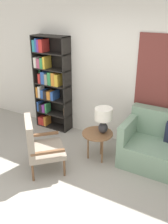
{
  "coord_description": "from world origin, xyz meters",
  "views": [
    {
      "loc": [
        1.83,
        -2.16,
        2.54
      ],
      "look_at": [
        -0.03,
        1.09,
        0.9
      ],
      "focal_mm": 40.0,
      "sensor_mm": 36.0,
      "label": 1
    }
  ],
  "objects_px": {
    "side_table": "(97,136)",
    "table_lamp": "(103,117)",
    "bookshelf": "(49,82)",
    "armchair": "(38,143)"
  },
  "relations": [
    {
      "from": "table_lamp",
      "to": "side_table",
      "type": "bearing_deg",
      "value": -144.88
    },
    {
      "from": "bookshelf",
      "to": "side_table",
      "type": "relative_size",
      "value": 3.73
    },
    {
      "from": "armchair",
      "to": "table_lamp",
      "type": "relative_size",
      "value": 2.03
    },
    {
      "from": "bookshelf",
      "to": "armchair",
      "type": "height_order",
      "value": "bookshelf"
    },
    {
      "from": "side_table",
      "to": "table_lamp",
      "type": "distance_m",
      "value": 0.36
    },
    {
      "from": "bookshelf",
      "to": "table_lamp",
      "type": "height_order",
      "value": "bookshelf"
    },
    {
      "from": "bookshelf",
      "to": "table_lamp",
      "type": "distance_m",
      "value": 1.67
    },
    {
      "from": "armchair",
      "to": "side_table",
      "type": "relative_size",
      "value": 1.73
    },
    {
      "from": "side_table",
      "to": "table_lamp",
      "type": "bearing_deg",
      "value": 35.12
    },
    {
      "from": "bookshelf",
      "to": "table_lamp",
      "type": "bearing_deg",
      "value": -20.67
    }
  ]
}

